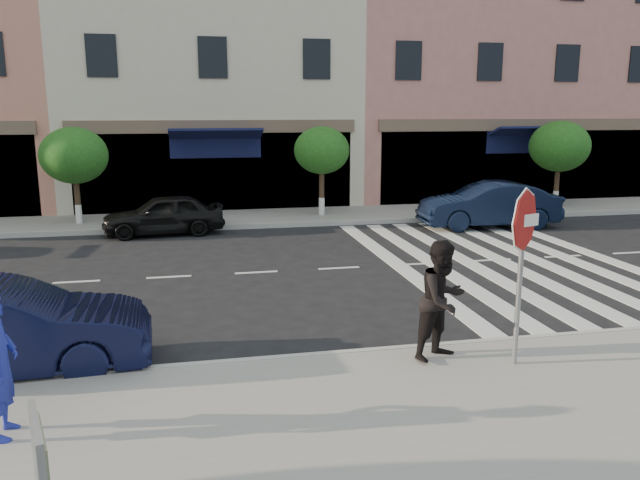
# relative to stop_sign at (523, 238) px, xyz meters

# --- Properties ---
(ground) EXTENTS (120.00, 120.00, 0.00)m
(ground) POSITION_rel_stop_sign_xyz_m (-3.07, 2.45, -2.02)
(ground) COLOR black
(ground) RESTS_ON ground
(sidewalk_near) EXTENTS (60.00, 4.50, 0.15)m
(sidewalk_near) POSITION_rel_stop_sign_xyz_m (-3.07, -1.30, -1.94)
(sidewalk_near) COLOR gray
(sidewalk_near) RESTS_ON ground
(sidewalk_far) EXTENTS (60.00, 3.00, 0.15)m
(sidewalk_far) POSITION_rel_stop_sign_xyz_m (-3.07, 13.45, -1.94)
(sidewalk_far) COLOR gray
(sidewalk_far) RESTS_ON ground
(building_centre) EXTENTS (11.00, 9.00, 11.00)m
(building_centre) POSITION_rel_stop_sign_xyz_m (-3.57, 19.45, 3.48)
(building_centre) COLOR beige
(building_centre) RESTS_ON ground
(building_east_mid) EXTENTS (13.00, 9.00, 13.00)m
(building_east_mid) POSITION_rel_stop_sign_xyz_m (8.43, 19.45, 4.48)
(building_east_mid) COLOR tan
(building_east_mid) RESTS_ON ground
(street_tree_wb) EXTENTS (2.10, 2.10, 3.06)m
(street_tree_wb) POSITION_rel_stop_sign_xyz_m (-8.07, 13.25, 0.29)
(street_tree_wb) COLOR #473323
(street_tree_wb) RESTS_ON sidewalk_far
(street_tree_c) EXTENTS (1.90, 1.90, 3.04)m
(street_tree_c) POSITION_rel_stop_sign_xyz_m (-0.07, 13.25, 0.34)
(street_tree_c) COLOR #473323
(street_tree_c) RESTS_ON sidewalk_far
(street_tree_ea) EXTENTS (2.20, 2.20, 3.19)m
(street_tree_ea) POSITION_rel_stop_sign_xyz_m (8.93, 13.25, 0.38)
(street_tree_ea) COLOR #473323
(street_tree_ea) RESTS_ON sidewalk_far
(stop_sign) EXTENTS (0.87, 0.32, 2.57)m
(stop_sign) POSITION_rel_stop_sign_xyz_m (0.00, 0.00, 0.00)
(stop_sign) COLOR gray
(stop_sign) RESTS_ON sidewalk_near
(walker) EXTENTS (1.08, 1.00, 1.78)m
(walker) POSITION_rel_stop_sign_xyz_m (-0.96, 0.45, -0.98)
(walker) COLOR black
(walker) RESTS_ON sidewalk_near
(car_far_mid) EXTENTS (3.72, 1.78, 1.23)m
(car_far_mid) POSITION_rel_stop_sign_xyz_m (-5.34, 11.55, -1.40)
(car_far_mid) COLOR black
(car_far_mid) RESTS_ON ground
(car_far_right) EXTENTS (4.51, 1.77, 1.46)m
(car_far_right) POSITION_rel_stop_sign_xyz_m (4.89, 10.64, -1.28)
(car_far_right) COLOR black
(car_far_right) RESTS_ON ground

